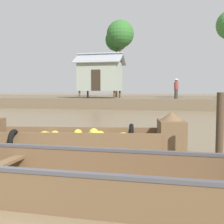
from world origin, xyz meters
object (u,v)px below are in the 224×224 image
at_px(palm_tree_near, 117,41).
at_px(viewer_boat, 66,177).
at_px(banana_boat, 78,138).
at_px(mooring_post, 220,132).
at_px(vendor_person, 176,87).
at_px(stilt_house_left, 100,76).
at_px(palm_tree_far, 120,35).

bearing_deg(palm_tree_near, viewer_boat, -79.70).
height_order(banana_boat, mooring_post, mooring_post).
bearing_deg(vendor_person, banana_boat, -97.86).
bearing_deg(stilt_house_left, palm_tree_far, 75.53).
height_order(viewer_boat, palm_tree_near, palm_tree_near).
xyz_separation_m(palm_tree_near, mooring_post, (6.99, -23.65, -6.01)).
xyz_separation_m(palm_tree_far, mooring_post, (6.46, -23.00, -6.50)).
bearing_deg(vendor_person, stilt_house_left, 170.82).
xyz_separation_m(banana_boat, viewer_boat, (0.80, -2.73, -0.10)).
relative_size(palm_tree_far, vendor_person, 4.70).
xyz_separation_m(stilt_house_left, palm_tree_far, (1.04, 4.02, 4.35)).
relative_size(palm_tree_far, mooring_post, 5.30).
bearing_deg(mooring_post, viewer_boat, -143.15).
bearing_deg(mooring_post, banana_boat, 163.18).
xyz_separation_m(viewer_boat, vendor_person, (1.54, 19.67, 1.55)).
xyz_separation_m(viewer_boat, stilt_house_left, (-5.14, 20.75, 2.64)).
height_order(palm_tree_near, palm_tree_far, palm_tree_far).
height_order(palm_tree_far, mooring_post, palm_tree_far).
bearing_deg(palm_tree_far, stilt_house_left, -104.47).
distance_m(palm_tree_near, palm_tree_far, 0.97).
relative_size(stilt_house_left, vendor_person, 2.54).
bearing_deg(palm_tree_far, palm_tree_near, 128.79).
height_order(viewer_boat, vendor_person, vendor_person).
height_order(viewer_boat, palm_tree_far, palm_tree_far).
bearing_deg(mooring_post, palm_tree_far, 105.70).
distance_m(banana_boat, viewer_boat, 2.85).
distance_m(stilt_house_left, palm_tree_far, 6.01).
bearing_deg(viewer_boat, banana_boat, 106.33).
xyz_separation_m(viewer_boat, palm_tree_near, (-4.62, 25.42, 6.50)).
relative_size(viewer_boat, palm_tree_far, 0.84).
height_order(palm_tree_near, mooring_post, palm_tree_near).
bearing_deg(banana_boat, stilt_house_left, 103.53).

